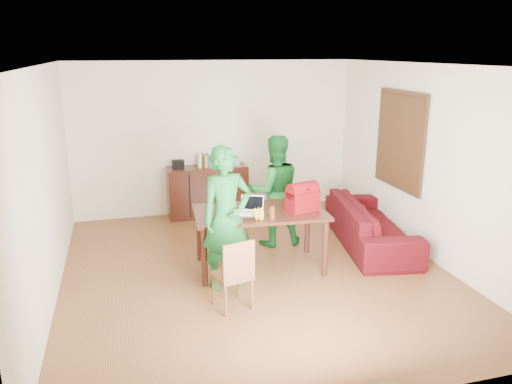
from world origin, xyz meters
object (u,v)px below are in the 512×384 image
object	(u,v)px
person_near	(227,218)
person_far	(275,191)
bottle	(272,212)
laptop	(251,211)
sofa	(370,223)
table	(260,219)
red_bag	(303,199)
chair	(233,287)

from	to	relation	value
person_near	person_far	world-z (taller)	person_near
person_near	bottle	distance (m)	0.59
laptop	sofa	world-z (taller)	laptop
person_near	bottle	world-z (taller)	person_near
table	bottle	distance (m)	0.41
table	bottle	size ratio (longest dim) A/B	9.14
table	red_bag	xyz separation A→B (m)	(0.55, -0.12, 0.26)
table	person_far	distance (m)	0.92
chair	bottle	bearing A→B (deg)	29.62
bottle	red_bag	world-z (taller)	red_bag
person_far	person_near	bearing A→B (deg)	52.13
person_near	sofa	xyz separation A→B (m)	(2.39, 0.77, -0.56)
chair	person_far	size ratio (longest dim) A/B	0.51
person_far	bottle	bearing A→B (deg)	73.10
person_near	person_far	xyz separation A→B (m)	(0.99, 1.18, -0.06)
person_far	table	bearing A→B (deg)	62.34
chair	laptop	world-z (taller)	laptop
person_far	sofa	world-z (taller)	person_far
chair	person_near	world-z (taller)	person_near
laptop	person_near	bearing A→B (deg)	-117.55
chair	table	bearing A→B (deg)	44.83
red_bag	sofa	bearing A→B (deg)	5.04
table	chair	size ratio (longest dim) A/B	2.11
chair	laptop	xyz separation A→B (m)	(0.45, 0.89, 0.61)
chair	person_near	size ratio (longest dim) A/B	0.48
chair	red_bag	world-z (taller)	red_bag
chair	red_bag	bearing A→B (deg)	22.87
person_near	sofa	size ratio (longest dim) A/B	0.79
person_far	laptop	xyz separation A→B (m)	(-0.60, -0.87, 0.02)
red_bag	table	bearing A→B (deg)	151.60
table	bottle	world-z (taller)	bottle
laptop	bottle	world-z (taller)	laptop
chair	bottle	distance (m)	1.12
chair	bottle	xyz separation A→B (m)	(0.65, 0.62, 0.66)
person_near	laptop	xyz separation A→B (m)	(0.39, 0.31, -0.04)
bottle	sofa	world-z (taller)	bottle
person_near	red_bag	world-z (taller)	person_near
laptop	red_bag	distance (m)	0.71
chair	laptop	bearing A→B (deg)	49.69
red_bag	bottle	bearing A→B (deg)	-170.62
person_near	bottle	xyz separation A→B (m)	(0.59, 0.03, 0.02)
person_far	laptop	bearing A→B (deg)	57.53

